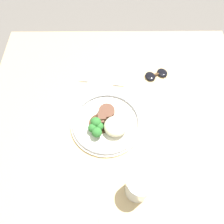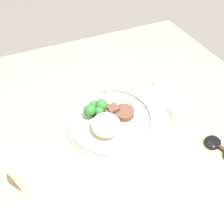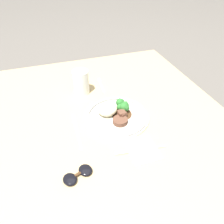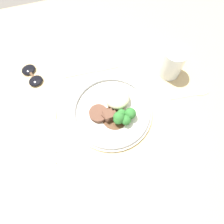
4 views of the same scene
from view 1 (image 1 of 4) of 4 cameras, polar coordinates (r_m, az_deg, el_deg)
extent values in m
plane|color=#5B5651|center=(0.88, 1.94, -6.68)|extent=(8.00, 8.00, 0.00)
cube|color=tan|center=(0.86, 1.98, -6.16)|extent=(1.18, 1.10, 0.04)
cube|color=white|center=(0.98, -3.13, 7.60)|extent=(0.13, 0.11, 0.00)
cylinder|color=silver|center=(0.86, -1.45, -2.92)|extent=(0.28, 0.28, 0.01)
torus|color=#B2B2B7|center=(0.85, -1.46, -2.57)|extent=(0.27, 0.27, 0.01)
ellipsoid|color=beige|center=(0.82, 0.95, -3.77)|extent=(0.09, 0.09, 0.05)
cylinder|color=brown|center=(0.87, -1.38, 0.18)|extent=(0.06, 0.06, 0.02)
cylinder|color=#51331E|center=(0.85, -3.11, -3.01)|extent=(0.09, 0.09, 0.00)
cube|color=brown|center=(0.85, -2.79, -1.23)|extent=(0.04, 0.04, 0.03)
cube|color=brown|center=(0.84, -2.88, -2.43)|extent=(0.03, 0.03, 0.02)
cube|color=brown|center=(0.85, -2.63, -1.43)|extent=(0.03, 0.03, 0.03)
cylinder|color=#5B8E47|center=(0.83, -3.90, -5.95)|extent=(0.01, 0.01, 0.01)
sphere|color=#2D702D|center=(0.81, -3.99, -5.32)|extent=(0.04, 0.04, 0.04)
cylinder|color=#5B8E47|center=(0.84, -5.01, -4.73)|extent=(0.01, 0.01, 0.01)
sphere|color=#2D702D|center=(0.82, -5.11, -4.17)|extent=(0.03, 0.03, 0.03)
cylinder|color=#5B8E47|center=(0.84, -4.46, -3.16)|extent=(0.01, 0.01, 0.02)
sphere|color=#2D702D|center=(0.83, -4.56, -2.51)|extent=(0.03, 0.03, 0.03)
cylinder|color=#5B8E47|center=(0.84, -3.20, -4.29)|extent=(0.01, 0.01, 0.01)
sphere|color=#2D702D|center=(0.82, -3.26, -3.75)|extent=(0.03, 0.03, 0.03)
cylinder|color=#5B8E47|center=(0.84, -4.11, -3.42)|extent=(0.01, 0.01, 0.02)
sphere|color=#2D702D|center=(0.82, -4.20, -2.68)|extent=(0.04, 0.04, 0.04)
cylinder|color=yellow|center=(0.73, 6.83, -18.90)|extent=(0.07, 0.07, 0.10)
cylinder|color=silver|center=(0.73, 6.91, -18.75)|extent=(0.08, 0.08, 0.12)
cube|color=#B7B7BC|center=(0.98, -4.93, 7.93)|extent=(0.02, 0.12, 0.00)
cube|color=#B7B7BC|center=(0.97, 0.94, 7.38)|extent=(0.03, 0.07, 0.00)
cube|color=#B7B7BC|center=(0.91, 10.31, 1.10)|extent=(0.13, 0.01, 0.00)
cube|color=#B7B7BC|center=(0.86, 10.82, -4.93)|extent=(0.09, 0.01, 0.00)
cube|color=#B7B7BC|center=(0.78, -2.20, -20.36)|extent=(0.09, 0.01, 0.00)
ellipsoid|color=#B7B7BC|center=(0.77, -2.78, -25.95)|extent=(0.05, 0.02, 0.01)
ellipsoid|color=black|center=(1.00, 9.98, 9.19)|extent=(0.06, 0.06, 0.02)
ellipsoid|color=black|center=(1.03, 13.00, 9.95)|extent=(0.06, 0.06, 0.02)
cube|color=#472D19|center=(1.01, 11.53, 9.67)|extent=(0.02, 0.03, 0.00)
camera|label=2|loc=(0.50, 49.93, 9.37)|focal=35.00mm
camera|label=3|loc=(1.13, 18.25, 50.46)|focal=35.00mm
camera|label=4|loc=(0.57, -45.78, 41.60)|focal=35.00mm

